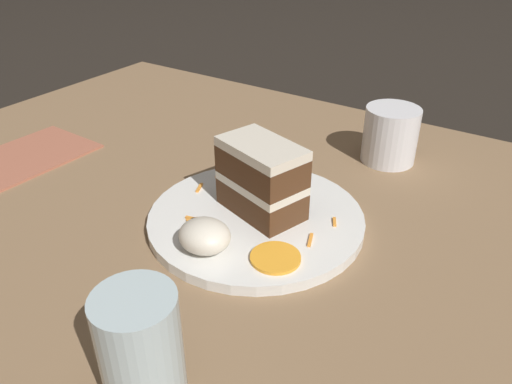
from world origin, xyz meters
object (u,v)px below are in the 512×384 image
object	(u,v)px
cream_dollop	(205,236)
coffee_mug	(391,133)
plate	(256,219)
menu_card	(27,156)
orange_garnish	(275,258)
cake_slice	(262,178)
drinking_glass	(142,357)

from	to	relation	value
cream_dollop	coffee_mug	distance (m)	0.38
plate	coffee_mug	size ratio (longest dim) A/B	3.16
menu_card	plate	bearing A→B (deg)	8.53
coffee_mug	orange_garnish	bearing A→B (deg)	-91.09
coffee_mug	menu_card	size ratio (longest dim) A/B	0.45
coffee_mug	menu_card	bearing A→B (deg)	-147.30
cake_slice	orange_garnish	xyz separation A→B (m)	(0.07, -0.08, -0.05)
plate	drinking_glass	distance (m)	0.29
orange_garnish	menu_card	distance (m)	0.50
cream_dollop	orange_garnish	bearing A→B (deg)	20.16
cake_slice	menu_card	size ratio (longest dim) A/B	0.63
cake_slice	cream_dollop	xyz separation A→B (m)	(-0.01, -0.11, -0.03)
plate	menu_card	bearing A→B (deg)	-173.40
cake_slice	cream_dollop	size ratio (longest dim) A/B	1.98
orange_garnish	drinking_glass	world-z (taller)	drinking_glass
orange_garnish	plate	bearing A→B (deg)	137.04
cream_dollop	menu_card	world-z (taller)	cream_dollop
coffee_mug	menu_card	distance (m)	0.60
cream_dollop	menu_card	distance (m)	0.42
plate	cream_dollop	size ratio (longest dim) A/B	4.45
orange_garnish	coffee_mug	distance (m)	0.34
orange_garnish	drinking_glass	bearing A→B (deg)	-90.55
drinking_glass	plate	bearing A→B (deg)	104.14
drinking_glass	cream_dollop	bearing A→B (deg)	113.59
cream_dollop	drinking_glass	bearing A→B (deg)	-66.41
drinking_glass	orange_garnish	bearing A→B (deg)	89.45
orange_garnish	drinking_glass	size ratio (longest dim) A/B	0.53
cream_dollop	drinking_glass	world-z (taller)	drinking_glass
plate	menu_card	distance (m)	0.43
drinking_glass	menu_card	bearing A→B (deg)	155.61
cake_slice	orange_garnish	distance (m)	0.12
cream_dollop	orange_garnish	size ratio (longest dim) A/B	1.08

